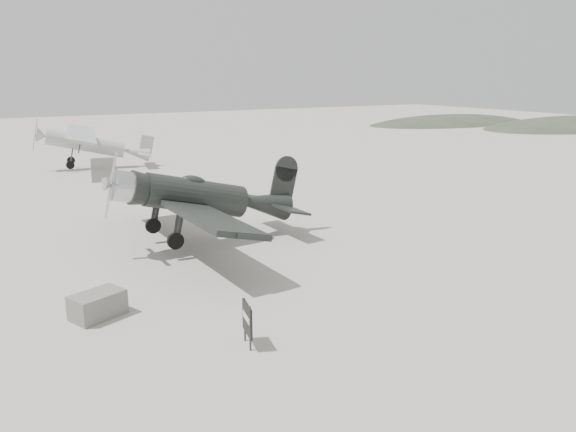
% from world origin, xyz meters
% --- Properties ---
extents(ground, '(160.00, 160.00, 0.00)m').
position_xyz_m(ground, '(0.00, 0.00, 0.00)').
color(ground, '#9D9A8B').
rests_on(ground, ground).
extents(hill_east_north, '(36.00, 18.00, 6.00)m').
position_xyz_m(hill_east_north, '(60.00, 28.00, 0.00)').
color(hill_east_north, '#303C2C').
rests_on(hill_east_north, ground).
extents(hill_northeast, '(32.00, 16.00, 5.20)m').
position_xyz_m(hill_northeast, '(50.00, 40.00, 0.00)').
color(hill_northeast, '#303C2C').
rests_on(hill_northeast, ground).
extents(lowwing_monoplane, '(8.07, 11.22, 3.63)m').
position_xyz_m(lowwing_monoplane, '(-0.81, 3.13, 1.92)').
color(lowwing_monoplane, black).
rests_on(lowwing_monoplane, ground).
extents(highwing_monoplane, '(8.12, 11.38, 3.21)m').
position_xyz_m(highwing_monoplane, '(-1.12, 24.65, 2.01)').
color(highwing_monoplane, '#B0B4B5').
rests_on(highwing_monoplane, ground).
extents(equipment_block, '(1.66, 1.36, 0.71)m').
position_xyz_m(equipment_block, '(-6.06, -2.00, 0.36)').
color(equipment_block, '#5F5C58').
rests_on(equipment_block, ground).
extents(sign_board, '(0.21, 0.81, 1.18)m').
position_xyz_m(sign_board, '(-3.11, -5.67, 0.71)').
color(sign_board, '#333333').
rests_on(sign_board, ground).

